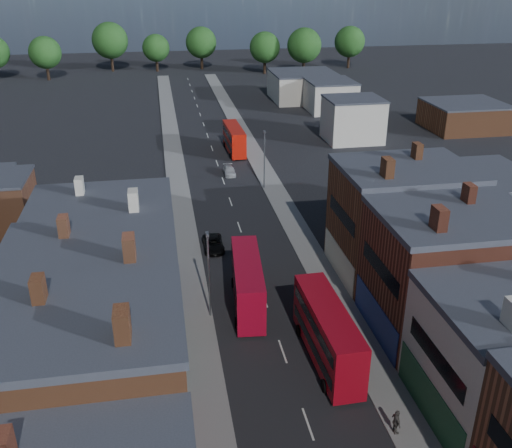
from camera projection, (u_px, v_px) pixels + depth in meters
name	position (u px, v px, depth m)	size (l,w,h in m)	color
pavement_west	(183.00, 224.00, 67.78)	(3.00, 200.00, 0.12)	gray
pavement_east	(289.00, 216.00, 69.80)	(3.00, 200.00, 0.12)	gray
lamp_post_2	(209.00, 269.00, 48.13)	(0.25, 0.70, 8.12)	slate
lamp_post_3	(264.00, 156.00, 76.63)	(0.25, 0.70, 8.12)	slate
bus_0	(248.00, 282.00, 50.64)	(3.33, 10.61, 4.51)	#B80A25
bus_1	(328.00, 333.00, 43.55)	(2.97, 10.93, 4.70)	#B10A1A
bus_2	(234.00, 139.00, 92.68)	(2.74, 10.03, 4.31)	#BA1308
car_2	(213.00, 244.00, 61.64)	(2.11, 4.57, 1.27)	black
car_3	(229.00, 171.00, 83.55)	(1.60, 3.94, 1.14)	silver
ped_3	(396.00, 422.00, 37.10)	(1.07, 0.49, 1.83)	#57504B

